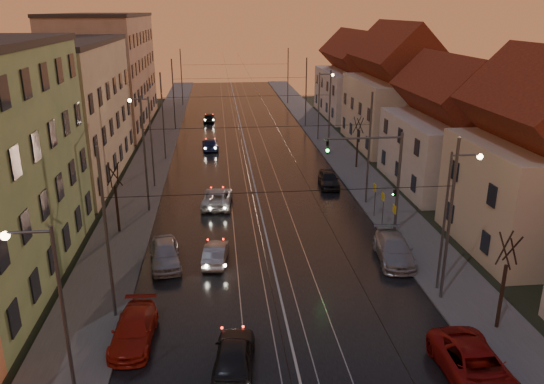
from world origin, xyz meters
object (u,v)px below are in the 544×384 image
object	(u,v)px
driving_car_0	(234,355)
driving_car_1	(216,253)
street_lamp_0	(54,307)
street_lamp_2	(147,133)
parked_left_3	(165,254)
street_lamp_3	(322,100)
parked_right_1	(394,249)
parked_right_2	(329,179)
parked_left_2	(134,330)
parked_right_0	(476,368)
driving_car_2	(217,198)
driving_car_4	(209,118)
street_lamp_1	(451,208)
driving_car_3	(210,144)
traffic_light_mast	(385,171)

from	to	relation	value
driving_car_0	driving_car_1	xyz separation A→B (m)	(-0.77, 10.42, -0.10)
street_lamp_0	street_lamp_2	xyz separation A→B (m)	(0.00, 28.00, 0.00)
driving_car_0	parked_left_3	distance (m)	11.12
street_lamp_3	parked_right_1	size ratio (longest dim) A/B	1.58
parked_right_2	street_lamp_3	bearing A→B (deg)	86.12
parked_left_2	parked_right_0	bearing A→B (deg)	-14.36
driving_car_2	parked_left_2	bearing A→B (deg)	82.54
street_lamp_3	driving_car_4	size ratio (longest dim) A/B	2.17
parked_right_0	driving_car_1	bearing A→B (deg)	131.31
driving_car_1	parked_right_1	world-z (taller)	parked_right_1
street_lamp_1	parked_right_2	bearing A→B (deg)	97.93
driving_car_3	parked_right_1	distance (m)	31.25
street_lamp_0	driving_car_0	world-z (taller)	street_lamp_0
driving_car_3	traffic_light_mast	bearing A→B (deg)	112.69
parked_left_3	parked_right_2	bearing A→B (deg)	39.28
parked_left_2	parked_right_1	xyz separation A→B (m)	(14.92, 7.11, 0.08)
parked_right_1	parked_left_3	bearing A→B (deg)	-176.64
driving_car_1	parked_left_3	distance (m)	3.08
street_lamp_1	parked_right_0	bearing A→B (deg)	-103.36
driving_car_0	traffic_light_mast	bearing A→B (deg)	-121.39
parked_left_3	street_lamp_2	bearing A→B (deg)	91.89
driving_car_0	driving_car_3	world-z (taller)	driving_car_0
driving_car_3	parked_left_2	size ratio (longest dim) A/B	0.94
street_lamp_3	parked_right_0	bearing A→B (deg)	-92.38
parked_right_1	driving_car_4	bearing A→B (deg)	111.67
parked_right_0	parked_right_2	bearing A→B (deg)	91.98
traffic_light_mast	driving_car_2	distance (m)	13.79
driving_car_4	parked_left_3	xyz separation A→B (m)	(-2.34, -43.45, 0.13)
driving_car_2	parked_left_3	distance (m)	10.61
street_lamp_0	driving_car_3	world-z (taller)	street_lamp_0
traffic_light_mast	driving_car_0	distance (m)	17.82
street_lamp_0	traffic_light_mast	distance (m)	23.42
driving_car_3	parked_right_0	distance (m)	42.12
driving_car_4	traffic_light_mast	bearing A→B (deg)	111.28
driving_car_0	parked_right_0	xyz separation A→B (m)	(10.01, -1.95, 0.03)
street_lamp_3	street_lamp_2	bearing A→B (deg)	-138.69
driving_car_1	parked_right_1	bearing A→B (deg)	-177.39
parked_right_0	parked_right_2	size ratio (longest dim) A/B	1.31
driving_car_4	parked_left_2	xyz separation A→B (m)	(-3.11, -51.40, 0.03)
driving_car_0	driving_car_1	distance (m)	10.45
driving_car_0	parked_right_2	size ratio (longest dim) A/B	1.02
street_lamp_0	street_lamp_1	distance (m)	19.89
driving_car_1	parked_right_2	bearing A→B (deg)	-118.75
driving_car_4	street_lamp_3	bearing A→B (deg)	141.94
street_lamp_1	parked_right_2	size ratio (longest dim) A/B	1.93
driving_car_2	parked_left_2	distance (m)	18.49
street_lamp_3	parked_right_0	xyz separation A→B (m)	(-1.82, -43.65, -4.13)
street_lamp_3	parked_left_3	distance (m)	35.22
street_lamp_1	driving_car_4	xyz separation A→B (m)	(-13.33, 48.19, -4.26)
street_lamp_2	parked_right_1	bearing A→B (deg)	-43.99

